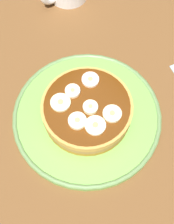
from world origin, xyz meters
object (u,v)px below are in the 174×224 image
pancake_stack (88,111)px  banana_slice_4 (77,121)px  banana_slice_1 (73,91)px  banana_slice_5 (95,126)px  banana_slice_3 (90,80)px  plate (87,116)px  banana_slice_2 (112,114)px  banana_slice_0 (90,108)px  banana_slice_6 (61,103)px

pancake_stack → banana_slice_4: banana_slice_4 is taller
pancake_stack → banana_slice_1: banana_slice_1 is taller
banana_slice_5 → banana_slice_3: bearing=-128.7°
banana_slice_1 → banana_slice_4: 5.83cm
banana_slice_1 → banana_slice_4: same height
plate → banana_slice_3: size_ratio=8.81×
banana_slice_1 → banana_slice_5: 7.63cm
pancake_stack → banana_slice_2: banana_slice_2 is taller
banana_slice_1 → banana_slice_3: same height
banana_slice_0 → banana_slice_1: (-0.03, -4.49, -0.08)cm
banana_slice_3 → banana_slice_5: (5.59, 6.96, -0.02)cm
pancake_stack → banana_slice_1: size_ratio=6.22×
banana_slice_0 → banana_slice_6: (3.01, -4.29, -0.15)cm
banana_slice_1 → banana_slice_3: size_ratio=0.87×
plate → banana_slice_4: banana_slice_4 is taller
banana_slice_1 → banana_slice_4: bearing=55.1°
banana_slice_0 → banana_slice_2: bearing=118.8°
plate → banana_slice_6: (3.03, -3.44, 4.59)cm
plate → banana_slice_1: size_ratio=10.18×
banana_slice_0 → banana_slice_5: 3.40cm
banana_slice_0 → banana_slice_5: size_ratio=0.73×
pancake_stack → banana_slice_3: bearing=-138.1°
banana_slice_2 → banana_slice_3: bearing=-105.3°
plate → banana_slice_5: bearing=65.6°
plate → pancake_stack: (-0.12, 0.19, 2.44)cm
banana_slice_4 → banana_slice_0: bearing=-175.0°
banana_slice_0 → banana_slice_3: bearing=-134.1°
plate → banana_slice_2: banana_slice_2 is taller
banana_slice_3 → banana_slice_5: same height
banana_slice_2 → banana_slice_6: same height
banana_slice_2 → banana_slice_3: same height
banana_slice_1 → banana_slice_4: size_ratio=0.86×
banana_slice_5 → banana_slice_6: size_ratio=1.01×
banana_slice_1 → banana_slice_6: size_ratio=0.76×
pancake_stack → banana_slice_4: bearing=15.5°
banana_slice_3 → banana_slice_2: bearing=74.7°
plate → banana_slice_0: size_ratio=10.51×
plate → banana_slice_5: size_ratio=7.71×
banana_slice_4 → pancake_stack: bearing=-164.5°
banana_slice_2 → banana_slice_4: size_ratio=1.04×
pancake_stack → banana_slice_3: size_ratio=5.38×
banana_slice_4 → banana_slice_6: size_ratio=0.89×
banana_slice_3 → banana_slice_6: same height
pancake_stack → banana_slice_6: bearing=-49.0°
banana_slice_0 → banana_slice_6: size_ratio=0.74×
banana_slice_3 → banana_slice_6: bearing=-2.2°
plate → banana_slice_0: banana_slice_0 is taller
plate → banana_slice_0: 4.82cm
plate → banana_slice_5: (1.72, 3.79, 4.60)cm
pancake_stack → banana_slice_0: 2.40cm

